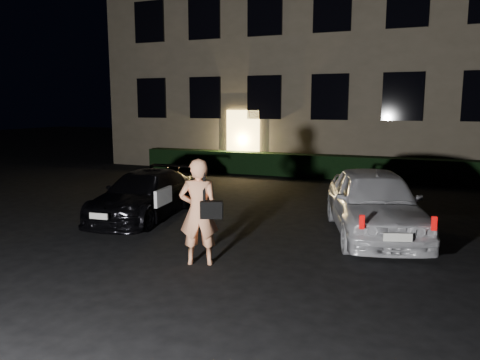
% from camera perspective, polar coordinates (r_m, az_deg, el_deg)
% --- Properties ---
extents(ground, '(80.00, 80.00, 0.00)m').
position_cam_1_polar(ground, '(8.15, -5.14, -10.30)').
color(ground, black).
rests_on(ground, ground).
extents(building, '(20.00, 8.11, 12.00)m').
position_cam_1_polar(building, '(22.35, 13.23, 17.38)').
color(building, '#6C604D').
rests_on(building, ground).
extents(hedge, '(15.00, 0.70, 0.85)m').
position_cam_1_polar(hedge, '(17.83, 10.36, 1.64)').
color(hedge, black).
rests_on(hedge, ground).
extents(sedan, '(1.98, 4.00, 1.11)m').
position_cam_1_polar(sedan, '(11.56, -11.63, -1.77)').
color(sedan, black).
rests_on(sedan, ground).
extents(hatch, '(2.81, 4.45, 1.41)m').
position_cam_1_polar(hatch, '(10.13, 16.02, -2.61)').
color(hatch, silver).
rests_on(hatch, ground).
extents(man, '(0.85, 0.65, 1.83)m').
position_cam_1_polar(man, '(7.97, -5.00, -3.87)').
color(man, '#F9A06E').
rests_on(man, ground).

